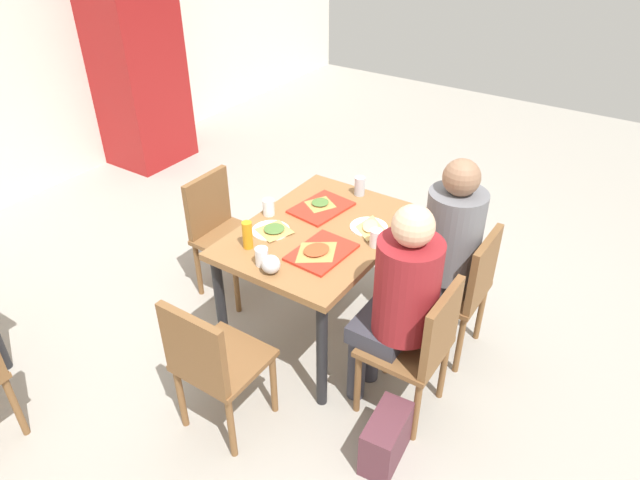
# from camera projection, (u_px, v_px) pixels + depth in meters

# --- Properties ---
(ground_plane) EXTENTS (10.00, 10.00, 0.02)m
(ground_plane) POSITION_uv_depth(u_px,v_px,m) (320.00, 327.00, 3.71)
(ground_plane) COLOR #9E998E
(main_table) EXTENTS (1.15, 0.82, 0.74)m
(main_table) POSITION_uv_depth(u_px,v_px,m) (320.00, 243.00, 3.35)
(main_table) COLOR olive
(main_table) RESTS_ON ground_plane
(chair_near_left) EXTENTS (0.40, 0.40, 0.84)m
(chair_near_left) POSITION_uv_depth(u_px,v_px,m) (420.00, 344.00, 2.87)
(chair_near_left) COLOR brown
(chair_near_left) RESTS_ON ground_plane
(chair_near_right) EXTENTS (0.40, 0.40, 0.84)m
(chair_near_right) POSITION_uv_depth(u_px,v_px,m) (463.00, 285.00, 3.27)
(chair_near_right) COLOR brown
(chair_near_right) RESTS_ON ground_plane
(chair_far_side) EXTENTS (0.40, 0.40, 0.84)m
(chair_far_side) POSITION_uv_depth(u_px,v_px,m) (221.00, 227.00, 3.80)
(chair_far_side) COLOR brown
(chair_far_side) RESTS_ON ground_plane
(chair_left_end) EXTENTS (0.40, 0.40, 0.84)m
(chair_left_end) POSITION_uv_depth(u_px,v_px,m) (211.00, 361.00, 2.77)
(chair_left_end) COLOR brown
(chair_left_end) RESTS_ON ground_plane
(person_in_red) EXTENTS (0.32, 0.42, 1.25)m
(person_in_red) POSITION_uv_depth(u_px,v_px,m) (399.00, 296.00, 2.80)
(person_in_red) COLOR #383842
(person_in_red) RESTS_ON ground_plane
(person_in_brown_jacket) EXTENTS (0.32, 0.42, 1.25)m
(person_in_brown_jacket) POSITION_uv_depth(u_px,v_px,m) (446.00, 242.00, 3.20)
(person_in_brown_jacket) COLOR #383842
(person_in_brown_jacket) RESTS_ON ground_plane
(tray_red_near) EXTENTS (0.37, 0.28, 0.02)m
(tray_red_near) POSITION_uv_depth(u_px,v_px,m) (322.00, 252.00, 3.08)
(tray_red_near) COLOR red
(tray_red_near) RESTS_ON main_table
(tray_red_far) EXTENTS (0.39, 0.31, 0.02)m
(tray_red_far) POSITION_uv_depth(u_px,v_px,m) (321.00, 208.00, 3.49)
(tray_red_far) COLOR red
(tray_red_far) RESTS_ON main_table
(paper_plate_center) EXTENTS (0.22, 0.22, 0.01)m
(paper_plate_center) POSITION_uv_depth(u_px,v_px,m) (271.00, 230.00, 3.28)
(paper_plate_center) COLOR white
(paper_plate_center) RESTS_ON main_table
(paper_plate_near_edge) EXTENTS (0.22, 0.22, 0.01)m
(paper_plate_near_edge) POSITION_uv_depth(u_px,v_px,m) (369.00, 227.00, 3.31)
(paper_plate_near_edge) COLOR white
(paper_plate_near_edge) RESTS_ON main_table
(pizza_slice_a) EXTENTS (0.25, 0.23, 0.02)m
(pizza_slice_a) POSITION_uv_depth(u_px,v_px,m) (316.00, 251.00, 3.07)
(pizza_slice_a) COLOR #C68C47
(pizza_slice_a) RESTS_ON tray_red_near
(pizza_slice_b) EXTENTS (0.19, 0.19, 0.02)m
(pizza_slice_b) POSITION_uv_depth(u_px,v_px,m) (320.00, 203.00, 3.50)
(pizza_slice_b) COLOR #C68C47
(pizza_slice_b) RESTS_ON tray_red_far
(pizza_slice_c) EXTENTS (0.23, 0.23, 0.02)m
(pizza_slice_c) POSITION_uv_depth(u_px,v_px,m) (274.00, 230.00, 3.26)
(pizza_slice_c) COLOR tan
(pizza_slice_c) RESTS_ON paper_plate_center
(pizza_slice_d) EXTENTS (0.24, 0.20, 0.02)m
(pizza_slice_d) POSITION_uv_depth(u_px,v_px,m) (370.00, 227.00, 3.29)
(pizza_slice_d) COLOR #DBAD60
(pizza_slice_d) RESTS_ON paper_plate_near_edge
(plastic_cup_a) EXTENTS (0.07, 0.07, 0.10)m
(plastic_cup_a) POSITION_uv_depth(u_px,v_px,m) (269.00, 207.00, 3.41)
(plastic_cup_a) COLOR white
(plastic_cup_a) RESTS_ON main_table
(plastic_cup_b) EXTENTS (0.07, 0.07, 0.10)m
(plastic_cup_b) POSITION_uv_depth(u_px,v_px,m) (376.00, 238.00, 3.13)
(plastic_cup_b) COLOR white
(plastic_cup_b) RESTS_ON main_table
(plastic_cup_c) EXTENTS (0.07, 0.07, 0.10)m
(plastic_cup_c) POSITION_uv_depth(u_px,v_px,m) (262.00, 257.00, 2.98)
(plastic_cup_c) COLOR white
(plastic_cup_c) RESTS_ON main_table
(soda_can) EXTENTS (0.07, 0.07, 0.12)m
(soda_can) POSITION_uv_depth(u_px,v_px,m) (360.00, 186.00, 3.61)
(soda_can) COLOR #B7BCC6
(soda_can) RESTS_ON main_table
(condiment_bottle) EXTENTS (0.06, 0.06, 0.16)m
(condiment_bottle) POSITION_uv_depth(u_px,v_px,m) (247.00, 235.00, 3.10)
(condiment_bottle) COLOR orange
(condiment_bottle) RESTS_ON main_table
(foil_bundle) EXTENTS (0.10, 0.10, 0.10)m
(foil_bundle) POSITION_uv_depth(u_px,v_px,m) (271.00, 264.00, 2.92)
(foil_bundle) COLOR silver
(foil_bundle) RESTS_ON main_table
(handbag) EXTENTS (0.33, 0.19, 0.28)m
(handbag) POSITION_uv_depth(u_px,v_px,m) (386.00, 438.00, 2.81)
(handbag) COLOR #592D38
(handbag) RESTS_ON ground_plane
(drink_fridge) EXTENTS (0.70, 0.60, 1.90)m
(drink_fridge) POSITION_uv_depth(u_px,v_px,m) (137.00, 65.00, 5.34)
(drink_fridge) COLOR maroon
(drink_fridge) RESTS_ON ground_plane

